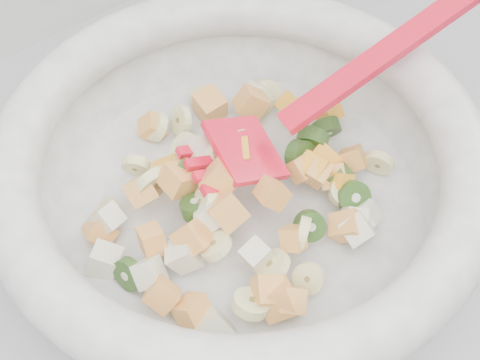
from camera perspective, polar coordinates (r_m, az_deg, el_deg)
counter at (r=0.98m, az=5.73°, el=-13.71°), size 2.00×0.60×0.90m
mixing_bowl at (r=0.50m, az=0.03°, el=0.63°), size 0.41×0.36×0.15m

